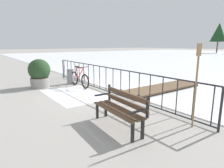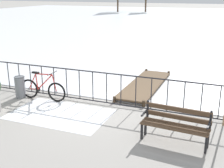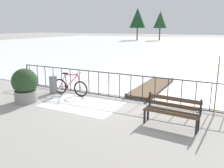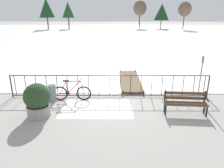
% 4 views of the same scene
% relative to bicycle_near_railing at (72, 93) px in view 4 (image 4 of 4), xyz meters
% --- Properties ---
extents(ground_plane, '(160.00, 160.00, 0.00)m').
position_rel_bicycle_near_railing_xyz_m(ground_plane, '(1.67, 0.36, -0.37)').
color(ground_plane, '#9E9991').
extents(frozen_pond, '(80.00, 56.00, 0.03)m').
position_rel_bicycle_near_railing_xyz_m(frozen_pond, '(1.67, 28.76, -0.35)').
color(frozen_pond, white).
rests_on(frozen_pond, ground).
extents(snow_patch, '(2.92, 1.88, 0.01)m').
position_rel_bicycle_near_railing_xyz_m(snow_patch, '(1.15, -0.84, -0.36)').
color(snow_patch, white).
rests_on(snow_patch, ground).
extents(railing_fence, '(9.06, 0.06, 1.07)m').
position_rel_bicycle_near_railing_xyz_m(railing_fence, '(1.67, 0.36, 0.19)').
color(railing_fence, '#232328').
rests_on(railing_fence, ground).
extents(bicycle_near_railing, '(1.71, 0.52, 0.97)m').
position_rel_bicycle_near_railing_xyz_m(bicycle_near_railing, '(0.00, 0.00, 0.00)').
color(bicycle_near_railing, black).
rests_on(bicycle_near_railing, ground).
extents(park_bench, '(1.63, 0.59, 0.89)m').
position_rel_bicycle_near_railing_xyz_m(park_bench, '(4.61, -1.24, 0.14)').
color(park_bench, brown).
rests_on(park_bench, ground).
extents(planter_with_shrub, '(0.99, 0.99, 1.31)m').
position_rel_bicycle_near_railing_xyz_m(planter_with_shrub, '(-0.97, -1.53, 0.30)').
color(planter_with_shrub, gray).
rests_on(planter_with_shrub, ground).
extents(trash_bin, '(0.35, 0.35, 0.73)m').
position_rel_bicycle_near_railing_xyz_m(trash_bin, '(-0.85, -0.07, 0.00)').
color(trash_bin, gray).
rests_on(trash_bin, ground).
extents(oar_upright, '(0.04, 0.16, 1.98)m').
position_rel_bicycle_near_railing_xyz_m(oar_upright, '(5.66, 0.14, 0.77)').
color(oar_upright, '#937047').
rests_on(oar_upright, ground).
extents(wooden_dock, '(1.10, 3.91, 0.20)m').
position_rel_bicycle_near_railing_xyz_m(wooden_dock, '(2.79, 2.57, -0.25)').
color(wooden_dock, brown).
rests_on(wooden_dock, ground).
extents(tree_far_west, '(3.37, 3.37, 6.58)m').
position_rel_bicycle_near_railing_xyz_m(tree_far_west, '(-12.89, 40.59, 4.18)').
color(tree_far_west, brown).
rests_on(tree_far_west, ground).
extents(tree_west_mid, '(3.45, 3.45, 5.54)m').
position_rel_bicycle_near_railing_xyz_m(tree_west_mid, '(13.07, 42.84, 3.35)').
color(tree_west_mid, brown).
rests_on(tree_west_mid, ground).
extents(tree_centre, '(2.85, 2.85, 5.88)m').
position_rel_bicycle_near_railing_xyz_m(tree_centre, '(17.55, 40.42, 3.93)').
color(tree_centre, brown).
rests_on(tree_centre, ground).
extents(tree_east_mid, '(2.75, 2.75, 5.89)m').
position_rel_bicycle_near_railing_xyz_m(tree_east_mid, '(-8.46, 42.12, 3.80)').
color(tree_east_mid, brown).
rests_on(tree_east_mid, ground).
extents(tree_far_east, '(3.13, 3.13, 6.30)m').
position_rel_bicycle_near_railing_xyz_m(tree_far_east, '(8.15, 44.23, 4.18)').
color(tree_far_east, brown).
rests_on(tree_far_east, ground).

